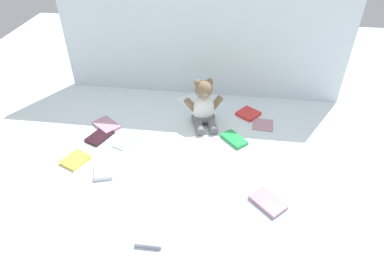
{
  "coord_description": "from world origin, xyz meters",
  "views": [
    {
      "loc": [
        0.17,
        -1.32,
        1.01
      ],
      "look_at": [
        0.01,
        -0.1,
        0.1
      ],
      "focal_mm": 32.15,
      "sensor_mm": 36.0,
      "label": 1
    }
  ],
  "objects": [
    {
      "name": "book_case_2",
      "position": [
        -0.06,
        0.29,
        0.0
      ],
      "size": [
        0.14,
        0.14,
        0.01
      ],
      "primitive_type": "cube",
      "rotation": [
        0.0,
        0.0,
        2.28
      ],
      "color": "white",
      "rests_on": "ground_plane"
    },
    {
      "name": "book_case_9",
      "position": [
        -0.48,
        -0.27,
        0.01
      ],
      "size": [
        0.13,
        0.14,
        0.01
      ],
      "primitive_type": "cube",
      "rotation": [
        0.0,
        0.0,
        5.87
      ],
      "color": "yellow",
      "rests_on": "ground_plane"
    },
    {
      "name": "book_case_4",
      "position": [
        -0.43,
        -0.01,
        0.01
      ],
      "size": [
        0.16,
        0.15,
        0.02
      ],
      "primitive_type": "cube",
      "rotation": [
        0.0,
        0.0,
        4.05
      ],
      "color": "#AE8194",
      "rests_on": "ground_plane"
    },
    {
      "name": "book_case_0",
      "position": [
        -0.43,
        -0.1,
        0.01
      ],
      "size": [
        0.12,
        0.15,
        0.01
      ],
      "primitive_type": "cube",
      "rotation": [
        0.0,
        0.0,
        5.88
      ],
      "color": "black",
      "rests_on": "ground_plane"
    },
    {
      "name": "book_case_3",
      "position": [
        -0.06,
        -0.59,
        0.01
      ],
      "size": [
        0.09,
        0.14,
        0.02
      ],
      "primitive_type": "cube",
      "rotation": [
        0.0,
        0.0,
        3.15
      ],
      "color": "#9A98AC",
      "rests_on": "ground_plane"
    },
    {
      "name": "book_case_7",
      "position": [
        0.34,
        0.1,
        0.0
      ],
      "size": [
        0.11,
        0.11,
        0.01
      ],
      "primitive_type": "cube",
      "rotation": [
        0.0,
        0.0,
        4.65
      ],
      "color": "#AE7987",
      "rests_on": "ground_plane"
    },
    {
      "name": "book_case_6",
      "position": [
        0.34,
        -0.41,
        0.01
      ],
      "size": [
        0.15,
        0.15,
        0.02
      ],
      "primitive_type": "cube",
      "rotation": [
        0.0,
        0.0,
        3.93
      ],
      "color": "#A47690",
      "rests_on": "ground_plane"
    },
    {
      "name": "book_case_5",
      "position": [
        -0.33,
        -0.32,
        0.01
      ],
      "size": [
        0.11,
        0.14,
        0.02
      ],
      "primitive_type": "cube",
      "rotation": [
        0.0,
        0.0,
        3.45
      ],
      "color": "white",
      "rests_on": "ground_plane"
    },
    {
      "name": "book_case_8",
      "position": [
        0.27,
        0.19,
        0.01
      ],
      "size": [
        0.14,
        0.14,
        0.02
      ],
      "primitive_type": "cube",
      "rotation": [
        0.0,
        0.0,
        2.49
      ],
      "color": "red",
      "rests_on": "ground_plane"
    },
    {
      "name": "book_case_1",
      "position": [
        0.2,
        -0.04,
        0.01
      ],
      "size": [
        0.13,
        0.14,
        0.02
      ],
      "primitive_type": "cube",
      "rotation": [
        0.0,
        0.0,
        0.75
      ],
      "color": "green",
      "rests_on": "ground_plane"
    },
    {
      "name": "backdrop_drape",
      "position": [
        0.0,
        0.39,
        0.38
      ],
      "size": [
        1.51,
        0.03,
        0.75
      ],
      "primitive_type": "cube",
      "color": "silver",
      "rests_on": "ground_plane"
    },
    {
      "name": "teddy_bear",
      "position": [
        0.04,
        0.1,
        0.09
      ],
      "size": [
        0.2,
        0.19,
        0.24
      ],
      "rotation": [
        0.0,
        0.0,
        0.28
      ],
      "color": "white",
      "rests_on": "ground_plane"
    },
    {
      "name": "book_case_10",
      "position": [
        -0.3,
        -0.11,
        0.0
      ],
      "size": [
        0.12,
        0.15,
        0.01
      ],
      "primitive_type": "cube",
      "rotation": [
        0.0,
        0.0,
        2.74
      ],
      "color": "#91A09B",
      "rests_on": "ground_plane"
    },
    {
      "name": "ground_plane",
      "position": [
        0.0,
        0.0,
        0.0
      ],
      "size": [
        3.2,
        3.2,
        0.0
      ],
      "primitive_type": "plane",
      "color": "silver"
    }
  ]
}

